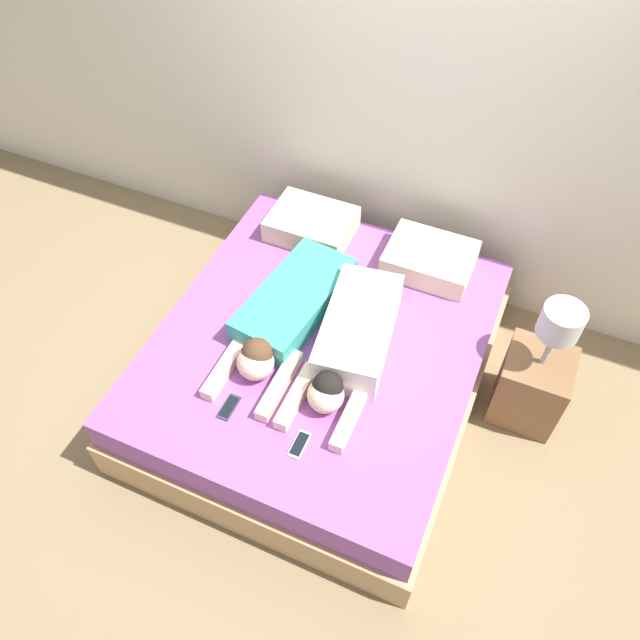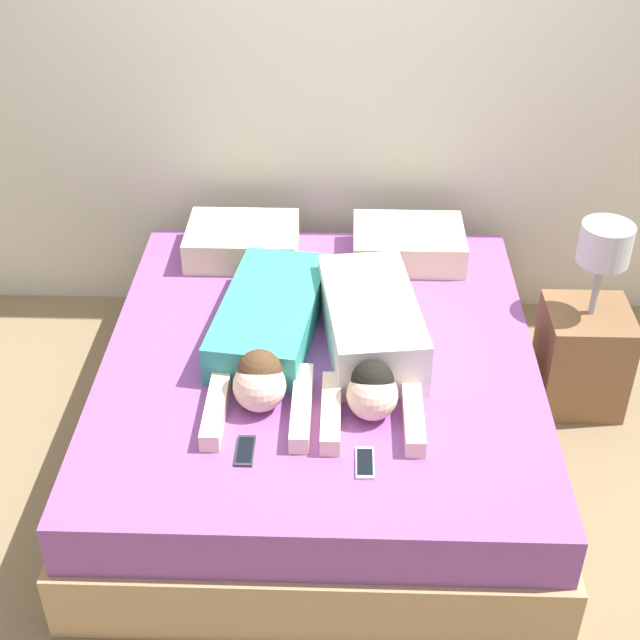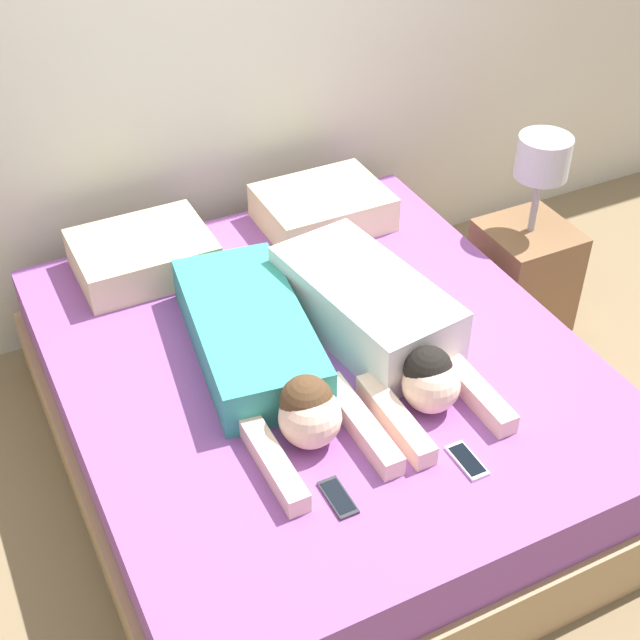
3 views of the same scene
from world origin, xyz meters
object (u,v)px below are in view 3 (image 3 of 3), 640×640
object	(u,v)px
pillow_head_left	(143,255)
nightstand	(525,263)
cell_phone_left	(338,497)
pillow_head_right	(323,208)
person_left	(263,352)
person_right	(378,320)
bed	(320,407)
cell_phone_right	(467,461)

from	to	relation	value
pillow_head_left	nightstand	size ratio (longest dim) A/B	0.56
pillow_head_left	cell_phone_left	bearing A→B (deg)	-83.79
pillow_head_right	person_left	world-z (taller)	person_left
cell_phone_left	nightstand	size ratio (longest dim) A/B	0.17
cell_phone_left	nightstand	xyz separation A→B (m)	(1.40, 0.94, -0.20)
pillow_head_right	pillow_head_left	bearing A→B (deg)	180.00
person_left	pillow_head_left	bearing A→B (deg)	103.38
person_left	person_right	xyz separation A→B (m)	(0.41, -0.04, 0.02)
pillow_head_left	nightstand	bearing A→B (deg)	-14.80
bed	cell_phone_right	xyz separation A→B (m)	(0.17, -0.64, 0.26)
person_right	cell_phone_left	xyz separation A→B (m)	(-0.44, -0.56, -0.10)
person_left	nightstand	size ratio (longest dim) A/B	1.27
cell_phone_left	cell_phone_right	bearing A→B (deg)	-6.48
person_right	cell_phone_left	world-z (taller)	person_right
bed	cell_phone_left	bearing A→B (deg)	-111.90
pillow_head_right	cell_phone_right	distance (m)	1.41
pillow_head_right	person_right	distance (m)	0.81
person_left	nightstand	world-z (taller)	nightstand
cell_phone_right	nightstand	world-z (taller)	nightstand
bed	cell_phone_right	bearing A→B (deg)	-74.92
person_right	cell_phone_right	size ratio (longest dim) A/B	6.85
bed	nightstand	bearing A→B (deg)	16.44
person_right	cell_phone_left	size ratio (longest dim) A/B	6.85
person_right	cell_phone_left	bearing A→B (deg)	-128.35
pillow_head_left	person_right	xyz separation A→B (m)	(0.59, -0.79, 0.03)
person_right	pillow_head_right	bearing A→B (deg)	76.73
pillow_head_left	cell_phone_left	distance (m)	1.36
bed	pillow_head_left	world-z (taller)	pillow_head_left
bed	person_right	distance (m)	0.41
bed	person_left	distance (m)	0.40
bed	pillow_head_right	bearing A→B (deg)	62.72
person_left	cell_phone_left	bearing A→B (deg)	-92.99
pillow_head_right	cell_phone_right	xyz separation A→B (m)	(-0.21, -1.40, -0.07)
person_left	person_right	world-z (taller)	person_left
cell_phone_right	nightstand	distance (m)	1.41
pillow_head_left	person_left	distance (m)	0.77
pillow_head_left	cell_phone_right	xyz separation A→B (m)	(0.56, -1.40, -0.07)
pillow_head_left	cell_phone_left	size ratio (longest dim) A/B	3.36
cell_phone_left	pillow_head_right	bearing A→B (deg)	65.05
cell_phone_left	nightstand	bearing A→B (deg)	33.89
pillow_head_right	nightstand	distance (m)	0.91
pillow_head_left	person_right	bearing A→B (deg)	-53.42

